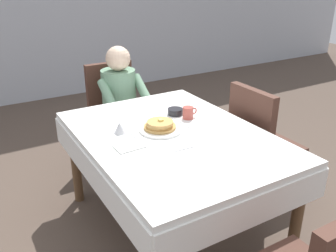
# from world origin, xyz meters

# --- Properties ---
(ground_plane) EXTENTS (14.00, 14.00, 0.00)m
(ground_plane) POSITION_xyz_m (0.00, 0.00, 0.00)
(ground_plane) COLOR brown
(dining_table_main) EXTENTS (1.12, 1.52, 0.74)m
(dining_table_main) POSITION_xyz_m (0.00, 0.00, 0.65)
(dining_table_main) COLOR white
(dining_table_main) RESTS_ON ground
(chair_diner) EXTENTS (0.44, 0.45, 0.93)m
(chair_diner) POSITION_xyz_m (0.08, 1.17, 0.53)
(chair_diner) COLOR #4C2D23
(chair_diner) RESTS_ON ground
(diner_person) EXTENTS (0.40, 0.43, 1.12)m
(diner_person) POSITION_xyz_m (0.08, 1.01, 0.67)
(diner_person) COLOR gray
(diner_person) RESTS_ON ground
(chair_right_side) EXTENTS (0.45, 0.44, 0.93)m
(chair_right_side) POSITION_xyz_m (0.77, 0.00, 0.53)
(chair_right_side) COLOR #4C2D23
(chair_right_side) RESTS_ON ground
(plate_breakfast) EXTENTS (0.28, 0.28, 0.02)m
(plate_breakfast) POSITION_xyz_m (-0.04, 0.08, 0.75)
(plate_breakfast) COLOR white
(plate_breakfast) RESTS_ON dining_table_main
(breakfast_stack) EXTENTS (0.21, 0.21, 0.07)m
(breakfast_stack) POSITION_xyz_m (-0.05, 0.08, 0.78)
(breakfast_stack) COLOR tan
(breakfast_stack) RESTS_ON plate_breakfast
(cup_coffee) EXTENTS (0.11, 0.08, 0.08)m
(cup_coffee) POSITION_xyz_m (0.23, 0.17, 0.78)
(cup_coffee) COLOR #B24C42
(cup_coffee) RESTS_ON dining_table_main
(bowl_butter) EXTENTS (0.11, 0.11, 0.04)m
(bowl_butter) POSITION_xyz_m (0.19, 0.28, 0.76)
(bowl_butter) COLOR black
(bowl_butter) RESTS_ON dining_table_main
(syrup_pitcher) EXTENTS (0.08, 0.08, 0.07)m
(syrup_pitcher) POSITION_xyz_m (-0.29, 0.18, 0.78)
(syrup_pitcher) COLOR silver
(syrup_pitcher) RESTS_ON dining_table_main
(fork_left_of_plate) EXTENTS (0.03, 0.18, 0.00)m
(fork_left_of_plate) POSITION_xyz_m (-0.23, 0.06, 0.74)
(fork_left_of_plate) COLOR silver
(fork_left_of_plate) RESTS_ON dining_table_main
(knife_right_of_plate) EXTENTS (0.02, 0.20, 0.00)m
(knife_right_of_plate) POSITION_xyz_m (0.15, 0.06, 0.74)
(knife_right_of_plate) COLOR silver
(knife_right_of_plate) RESTS_ON dining_table_main
(spoon_near_edge) EXTENTS (0.15, 0.02, 0.00)m
(spoon_near_edge) POSITION_xyz_m (-0.06, -0.22, 0.74)
(spoon_near_edge) COLOR silver
(spoon_near_edge) RESTS_ON dining_table_main
(napkin_folded) EXTENTS (0.17, 0.13, 0.01)m
(napkin_folded) POSITION_xyz_m (-0.32, -0.03, 0.74)
(napkin_folded) COLOR white
(napkin_folded) RESTS_ON dining_table_main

